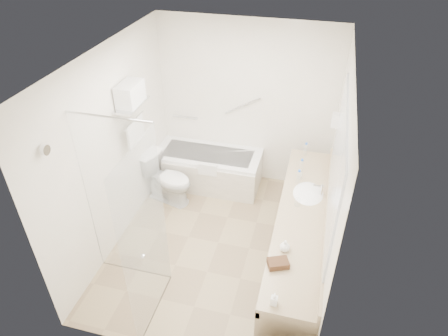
% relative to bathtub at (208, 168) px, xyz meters
% --- Properties ---
extents(floor, '(3.20, 3.20, 0.00)m').
position_rel_bathtub_xyz_m(floor, '(0.50, -1.24, -0.28)').
color(floor, tan).
rests_on(floor, ground).
extents(ceiling, '(2.60, 3.20, 0.10)m').
position_rel_bathtub_xyz_m(ceiling, '(0.50, -1.24, 2.22)').
color(ceiling, silver).
rests_on(ceiling, wall_back).
extents(wall_back, '(2.60, 0.10, 2.50)m').
position_rel_bathtub_xyz_m(wall_back, '(0.50, 0.36, 0.97)').
color(wall_back, white).
rests_on(wall_back, ground).
extents(wall_front, '(2.60, 0.10, 2.50)m').
position_rel_bathtub_xyz_m(wall_front, '(0.50, -2.84, 0.97)').
color(wall_front, white).
rests_on(wall_front, ground).
extents(wall_left, '(0.10, 3.20, 2.50)m').
position_rel_bathtub_xyz_m(wall_left, '(-0.80, -1.24, 0.97)').
color(wall_left, white).
rests_on(wall_left, ground).
extents(wall_right, '(0.10, 3.20, 2.50)m').
position_rel_bathtub_xyz_m(wall_right, '(1.80, -1.24, 0.97)').
color(wall_right, white).
rests_on(wall_right, ground).
extents(bathtub, '(1.60, 0.73, 0.59)m').
position_rel_bathtub_xyz_m(bathtub, '(0.00, 0.00, 0.00)').
color(bathtub, white).
rests_on(bathtub, floor).
extents(grab_bar_short, '(0.40, 0.03, 0.03)m').
position_rel_bathtub_xyz_m(grab_bar_short, '(-0.45, 0.32, 0.67)').
color(grab_bar_short, silver).
rests_on(grab_bar_short, wall_back).
extents(grab_bar_long, '(0.53, 0.03, 0.33)m').
position_rel_bathtub_xyz_m(grab_bar_long, '(0.45, 0.32, 0.97)').
color(grab_bar_long, silver).
rests_on(grab_bar_long, wall_back).
extents(shower_enclosure, '(0.96, 0.91, 2.11)m').
position_rel_bathtub_xyz_m(shower_enclosure, '(-0.13, -2.16, 0.79)').
color(shower_enclosure, silver).
rests_on(shower_enclosure, floor).
extents(towel_shelf, '(0.24, 0.55, 0.81)m').
position_rel_bathtub_xyz_m(towel_shelf, '(-0.67, -0.89, 1.48)').
color(towel_shelf, silver).
rests_on(towel_shelf, wall_left).
extents(vanity_counter, '(0.55, 2.70, 0.95)m').
position_rel_bathtub_xyz_m(vanity_counter, '(1.52, -1.39, 0.36)').
color(vanity_counter, tan).
rests_on(vanity_counter, floor).
extents(sink, '(0.40, 0.52, 0.14)m').
position_rel_bathtub_xyz_m(sink, '(1.55, -0.99, 0.54)').
color(sink, white).
rests_on(sink, vanity_counter).
extents(faucet, '(0.03, 0.03, 0.14)m').
position_rel_bathtub_xyz_m(faucet, '(1.70, -0.99, 0.65)').
color(faucet, silver).
rests_on(faucet, vanity_counter).
extents(mirror, '(0.02, 2.00, 1.20)m').
position_rel_bathtub_xyz_m(mirror, '(1.79, -1.39, 1.27)').
color(mirror, silver).
rests_on(mirror, wall_right).
extents(hairdryer_unit, '(0.08, 0.10, 0.18)m').
position_rel_bathtub_xyz_m(hairdryer_unit, '(1.75, -0.19, 1.17)').
color(hairdryer_unit, white).
rests_on(hairdryer_unit, wall_right).
extents(toilet, '(0.84, 0.60, 0.74)m').
position_rel_bathtub_xyz_m(toilet, '(-0.45, -0.54, 0.09)').
color(toilet, white).
rests_on(toilet, floor).
extents(amenity_basket, '(0.23, 0.20, 0.07)m').
position_rel_bathtub_xyz_m(amenity_basket, '(1.37, -2.20, 0.61)').
color(amenity_basket, '#4A2F1A').
rests_on(amenity_basket, vanity_counter).
extents(soap_bottle_a, '(0.06, 0.13, 0.06)m').
position_rel_bathtub_xyz_m(soap_bottle_a, '(1.39, -2.64, 0.61)').
color(soap_bottle_a, white).
rests_on(soap_bottle_a, vanity_counter).
extents(soap_bottle_b, '(0.14, 0.16, 0.10)m').
position_rel_bathtub_xyz_m(soap_bottle_b, '(1.40, -1.98, 0.63)').
color(soap_bottle_b, white).
rests_on(soap_bottle_b, vanity_counter).
extents(water_bottle_left, '(0.06, 0.06, 0.19)m').
position_rel_bathtub_xyz_m(water_bottle_left, '(1.41, -0.80, 0.66)').
color(water_bottle_left, silver).
rests_on(water_bottle_left, vanity_counter).
extents(water_bottle_mid, '(0.06, 0.06, 0.19)m').
position_rel_bathtub_xyz_m(water_bottle_mid, '(1.42, -0.55, 0.66)').
color(water_bottle_mid, silver).
rests_on(water_bottle_mid, vanity_counter).
extents(water_bottle_right, '(0.06, 0.06, 0.19)m').
position_rel_bathtub_xyz_m(water_bottle_right, '(1.44, -0.14, 0.66)').
color(water_bottle_right, silver).
rests_on(water_bottle_right, vanity_counter).
extents(drinking_glass_near, '(0.08, 0.08, 0.08)m').
position_rel_bathtub_xyz_m(drinking_glass_near, '(1.42, -0.71, 0.62)').
color(drinking_glass_near, silver).
rests_on(drinking_glass_near, vanity_counter).
extents(drinking_glass_far, '(0.08, 0.08, 0.09)m').
position_rel_bathtub_xyz_m(drinking_glass_far, '(1.45, -1.24, 0.62)').
color(drinking_glass_far, silver).
rests_on(drinking_glass_far, vanity_counter).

